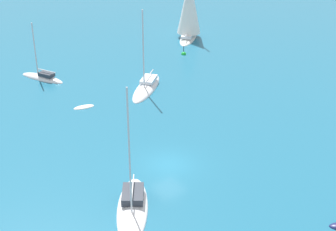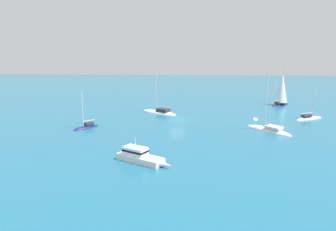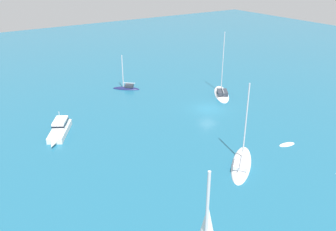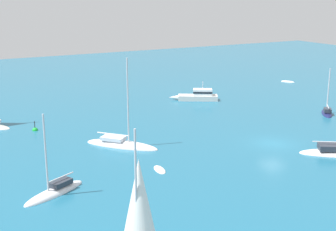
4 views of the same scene
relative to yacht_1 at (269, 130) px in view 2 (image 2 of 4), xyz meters
The scene contains 8 objects.
ground_plane 15.79m from the yacht_1, 116.01° to the right, with size 160.00×160.00×0.00m, color #1E607F.
yacht_1 is the anchor object (origin of this frame).
yacht_2 23.03m from the yacht_1, 159.59° to the left, with size 4.75×5.07×9.00m.
skiff_1 7.85m from the yacht_1, behind, with size 2.28×1.25×0.32m.
ketch 12.44m from the yacht_1, 132.29° to the left, with size 3.89×5.87×7.03m.
powerboat 23.05m from the yacht_1, 52.15° to the right, with size 4.76×6.76×2.79m.
sloop 21.63m from the yacht_1, 125.40° to the right, with size 6.27×7.75×10.51m.
yacht_3 28.63m from the yacht_1, 91.31° to the right, with size 4.31×4.01×6.26m.
Camera 2 is at (56.90, 0.64, 13.51)m, focal length 35.50 mm.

